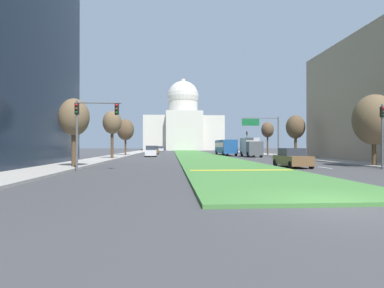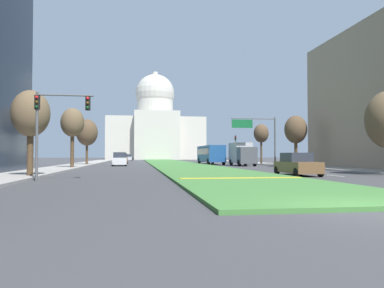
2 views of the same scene
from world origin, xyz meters
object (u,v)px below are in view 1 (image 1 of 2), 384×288
Objects in this scene: street_tree_left_far at (125,130)px; box_truck_delivery at (251,147)px; traffic_light_near_left at (89,120)px; street_tree_right_far at (268,130)px; sedan_far_horizon at (221,150)px; sedan_distant at (155,150)px; traffic_light_near_right at (382,128)px; street_tree_left_near at (74,118)px; city_bus at (225,146)px; street_tree_right_near at (374,120)px; sedan_lead_stopped at (292,158)px; sedan_midblock at (151,152)px; street_tree_left_mid at (112,123)px; overhead_guide_sign at (264,128)px; sedan_very_far at (161,149)px; traffic_light_far_right at (247,139)px; capitol_building at (183,126)px; street_tree_right_mid at (295,127)px.

street_tree_left_far reaches higher than box_truck_delivery.
traffic_light_near_left is 0.78× the size of street_tree_left_far.
street_tree_right_far is 26.95m from sedan_far_horizon.
sedan_distant is at bearing 152.88° from street_tree_right_far.
street_tree_right_far is 0.98× the size of box_truck_delivery.
traffic_light_near_right is 25.28m from street_tree_left_near.
street_tree_left_far reaches higher than sedan_distant.
city_bus is (16.60, 35.83, -2.03)m from traffic_light_near_left.
street_tree_right_near reaches higher than sedan_lead_stopped.
street_tree_left_far is 1.47× the size of sedan_midblock.
street_tree_left_mid reaches higher than street_tree_left_near.
street_tree_left_near reaches higher than sedan_distant.
traffic_light_near_right is 0.80× the size of overhead_guide_sign.
sedan_distant is 23.64m from box_truck_delivery.
sedan_midblock is at bearing -171.17° from street_tree_right_far.
sedan_distant is (-0.15, 14.39, -0.02)m from sedan_midblock.
street_tree_right_far is 7.75m from box_truck_delivery.
street_tree_right_far is at bearing -60.86° from sedan_very_far.
sedan_very_far is at bearing 119.14° from street_tree_right_far.
sedan_midblock is 0.41× the size of city_bus.
street_tree_left_far is at bearing 122.15° from sedan_lead_stopped.
traffic_light_far_right is 47.55m from street_tree_left_near.
street_tree_right_near is 0.96× the size of street_tree_left_mid.
street_tree_right_near is (13.08, -100.08, -5.87)m from capitol_building.
overhead_guide_sign is at bearing 42.50° from street_tree_left_near.
sedan_far_horizon is at bearing -34.87° from sedan_very_far.
street_tree_right_near reaches higher than sedan_very_far.
sedan_far_horizon is at bearing 71.62° from traffic_light_near_left.
capitol_building is 103.72m from traffic_light_near_right.
sedan_very_far reaches higher than sedan_far_horizon.
sedan_far_horizon is (-3.28, 15.18, -2.53)m from traffic_light_far_right.
overhead_guide_sign is at bearing -96.23° from traffic_light_far_right.
street_tree_right_near is 33.56m from city_bus.
street_tree_left_near is 39.29m from street_tree_right_far.
traffic_light_near_left reaches higher than city_bus.
sedan_far_horizon is (17.21, 15.23, -0.07)m from sedan_distant.
traffic_light_near_left is 0.88× the size of street_tree_left_near.
traffic_light_far_right is 1.24× the size of sedan_far_horizon.
capitol_building is 84.02m from street_tree_right_mid.
capitol_building is at bearing 97.08° from overhead_guide_sign.
sedan_distant is 1.13× the size of sedan_very_far.
street_tree_right_near is at bearing -48.69° from street_tree_left_far.
overhead_guide_sign is 1.56× the size of sedan_very_far.
street_tree_right_far reaches higher than sedan_very_far.
sedan_distant is at bearing 150.28° from city_bus.
street_tree_left_mid is (-22.99, -4.36, 0.37)m from overhead_guide_sign.
traffic_light_near_left is 1.00× the size of traffic_light_near_right.
capitol_building is 76.75m from box_truck_delivery.
traffic_light_near_right is at bearing -79.86° from city_bus.
street_tree_right_mid is 0.58× the size of city_bus.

